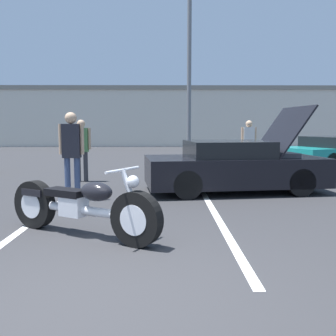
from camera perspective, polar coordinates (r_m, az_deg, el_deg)
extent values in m
plane|color=#2D2D30|center=(3.51, -11.26, -19.64)|extent=(80.00, 80.00, 0.00)
cube|color=white|center=(6.52, -19.67, -7.53)|extent=(0.12, 5.30, 0.01)
cube|color=white|center=(6.22, 7.74, -7.86)|extent=(0.12, 5.30, 0.01)
cube|color=beige|center=(29.26, -1.75, 7.79)|extent=(32.00, 4.00, 4.40)
cube|color=gray|center=(29.38, -1.76, 11.79)|extent=(32.00, 4.20, 0.30)
cylinder|color=slate|center=(16.13, 3.25, 16.07)|extent=(0.18, 0.18, 8.45)
cylinder|color=black|center=(4.81, -4.83, -7.75)|extent=(0.70, 0.49, 0.72)
cylinder|color=black|center=(6.01, -19.64, -5.23)|extent=(0.70, 0.49, 0.72)
cylinder|color=silver|center=(4.81, -4.83, -7.75)|extent=(0.43, 0.34, 0.39)
cylinder|color=silver|center=(6.01, -19.64, -5.23)|extent=(0.43, 0.34, 0.39)
cylinder|color=silver|center=(5.36, -13.09, -6.22)|extent=(1.42, 0.88, 0.12)
cube|color=silver|center=(5.45, -14.18, -5.62)|extent=(0.43, 0.39, 0.28)
ellipsoid|color=black|center=(5.13, -10.87, -3.55)|extent=(0.57, 0.49, 0.26)
cube|color=black|center=(5.51, -15.29, -3.61)|extent=(0.67, 0.53, 0.10)
cube|color=black|center=(5.94, -19.42, -3.42)|extent=(0.45, 0.39, 0.10)
cylinder|color=silver|center=(4.79, -5.79, -3.85)|extent=(0.30, 0.21, 0.63)
cylinder|color=silver|center=(4.81, -6.91, -0.29)|extent=(0.38, 0.63, 0.04)
sphere|color=silver|center=(4.74, -5.35, -2.07)|extent=(0.16, 0.16, 0.16)
cylinder|color=silver|center=(5.73, -15.43, -6.08)|extent=(1.09, 0.67, 0.09)
cube|color=black|center=(8.87, 9.99, -0.39)|extent=(4.25, 2.31, 0.64)
cube|color=black|center=(8.78, 9.04, 2.89)|extent=(2.01, 1.85, 0.37)
cylinder|color=black|center=(8.65, 19.55, -2.08)|extent=(0.64, 0.30, 0.62)
cylinder|color=black|center=(10.08, 15.41, -0.77)|extent=(0.64, 0.30, 0.62)
cylinder|color=black|center=(7.83, 2.94, -2.57)|extent=(0.64, 0.30, 0.62)
cylinder|color=black|center=(9.38, 1.14, -1.06)|extent=(0.64, 0.30, 0.62)
cube|color=black|center=(9.23, 16.98, 5.31)|extent=(1.05, 1.76, 1.18)
cube|color=#4C4C51|center=(9.25, 16.62, 1.47)|extent=(0.72, 1.07, 0.28)
cylinder|color=black|center=(13.30, 23.52, 0.74)|extent=(0.70, 0.47, 0.66)
cylinder|color=black|center=(14.48, 18.51, 1.37)|extent=(0.70, 0.47, 0.66)
cylinder|color=#38476B|center=(8.05, -15.04, -1.60)|extent=(0.12, 0.12, 0.88)
cylinder|color=#38476B|center=(8.00, -13.65, -1.61)|extent=(0.12, 0.12, 0.88)
cube|color=#26262D|center=(7.95, -14.51, 4.02)|extent=(0.36, 0.20, 0.70)
cylinder|color=tan|center=(8.01, -16.05, 4.24)|extent=(0.08, 0.08, 0.63)
cylinder|color=tan|center=(7.90, -12.96, 4.30)|extent=(0.08, 0.08, 0.63)
sphere|color=tan|center=(7.95, -14.60, 7.38)|extent=(0.24, 0.24, 0.24)
cylinder|color=#333338|center=(10.60, -13.48, 0.20)|extent=(0.12, 0.12, 0.82)
cylinder|color=#333338|center=(10.56, -12.42, 0.20)|extent=(0.12, 0.12, 0.82)
cube|color=#4C7F47|center=(10.53, -13.06, 4.19)|extent=(0.36, 0.20, 0.65)
cylinder|color=tan|center=(10.57, -14.23, 4.35)|extent=(0.08, 0.08, 0.59)
cylinder|color=tan|center=(10.48, -11.88, 4.39)|extent=(0.08, 0.08, 0.59)
sphere|color=tan|center=(10.52, -13.12, 6.57)|extent=(0.22, 0.22, 0.22)
cylinder|color=gray|center=(12.91, 11.69, 1.36)|extent=(0.12, 0.12, 0.83)
cylinder|color=gray|center=(12.96, 12.55, 1.36)|extent=(0.12, 0.12, 0.83)
cube|color=white|center=(12.89, 12.20, 4.64)|extent=(0.36, 0.20, 0.66)
cylinder|color=tan|center=(12.85, 11.24, 4.81)|extent=(0.08, 0.08, 0.59)
cylinder|color=tan|center=(12.94, 13.15, 4.77)|extent=(0.08, 0.08, 0.59)
sphere|color=tan|center=(12.89, 12.24, 6.60)|extent=(0.22, 0.22, 0.22)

